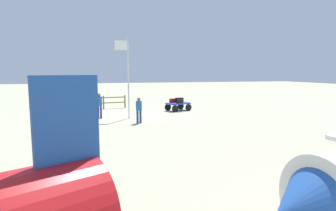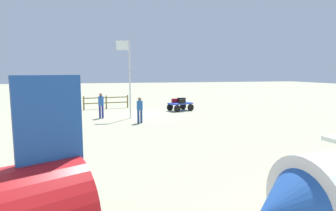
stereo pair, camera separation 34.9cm
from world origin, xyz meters
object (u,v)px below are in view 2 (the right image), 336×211
(worker_trailing, at_px, (101,103))
(worker_supervisor, at_px, (78,110))
(flagpole, at_px, (128,72))
(suitcase_dark, at_px, (182,101))
(worker_lead, at_px, (140,108))
(suitcase_tan, at_px, (181,100))
(signboard, at_px, (56,111))
(suitcase_navy, at_px, (175,101))
(luggage_cart, at_px, (180,105))

(worker_trailing, distance_m, worker_supervisor, 2.76)
(worker_trailing, xyz_separation_m, flagpole, (-1.86, 0.46, 2.15))
(suitcase_dark, relative_size, flagpole, 0.10)
(worker_lead, xyz_separation_m, worker_supervisor, (3.68, -0.02, 0.00))
(suitcase_tan, relative_size, signboard, 0.46)
(signboard, bearing_deg, suitcase_dark, -152.19)
(suitcase_dark, distance_m, worker_lead, 5.87)
(suitcase_navy, xyz_separation_m, worker_lead, (3.68, 4.89, 0.14))
(worker_supervisor, xyz_separation_m, signboard, (1.13, 0.45, 0.03))
(worker_supervisor, height_order, flagpole, flagpole)
(luggage_cart, xyz_separation_m, worker_lead, (4.00, 4.62, 0.50))
(worker_supervisor, distance_m, flagpole, 4.36)
(suitcase_navy, height_order, worker_supervisor, worker_supervisor)
(suitcase_dark, relative_size, signboard, 0.35)
(suitcase_tan, xyz_separation_m, worker_trailing, (6.52, 2.40, 0.19))
(suitcase_navy, relative_size, suitcase_tan, 0.92)
(luggage_cart, height_order, flagpole, flagpole)
(luggage_cart, height_order, suitcase_tan, suitcase_tan)
(suitcase_dark, xyz_separation_m, flagpole, (4.54, 2.28, 2.36))
(luggage_cart, bearing_deg, worker_supervisor, 30.90)
(luggage_cart, relative_size, suitcase_dark, 4.24)
(suitcase_navy, bearing_deg, flagpole, 35.11)
(worker_trailing, height_order, signboard, worker_trailing)
(worker_supervisor, bearing_deg, luggage_cart, -149.10)
(suitcase_dark, distance_m, worker_trailing, 6.65)
(worker_trailing, distance_m, flagpole, 2.88)
(worker_lead, xyz_separation_m, worker_trailing, (2.34, -2.43, 0.08))
(suitcase_tan, bearing_deg, worker_trailing, 20.17)
(suitcase_navy, relative_size, flagpole, 0.12)
(flagpole, bearing_deg, suitcase_tan, -148.46)
(worker_trailing, bearing_deg, flagpole, 165.99)
(worker_lead, xyz_separation_m, flagpole, (0.48, -1.97, 2.23))
(suitcase_tan, distance_m, worker_lead, 6.38)
(suitcase_dark, bearing_deg, luggage_cart, -81.59)
(suitcase_dark, bearing_deg, worker_supervisor, 28.64)
(suitcase_tan, xyz_separation_m, flagpole, (4.66, 2.86, 2.33))
(luggage_cart, xyz_separation_m, suitcase_dark, (-0.06, 0.37, 0.36))
(suitcase_navy, height_order, signboard, signboard)
(suitcase_navy, bearing_deg, signboard, 32.07)
(luggage_cart, height_order, suitcase_navy, suitcase_navy)
(signboard, bearing_deg, worker_lead, -174.87)
(suitcase_dark, distance_m, worker_supervisor, 8.82)
(suitcase_navy, xyz_separation_m, signboard, (8.50, 5.32, 0.17))
(suitcase_dark, distance_m, signboard, 10.03)
(worker_lead, xyz_separation_m, signboard, (4.82, 0.43, 0.03))
(luggage_cart, bearing_deg, signboard, 29.81)
(worker_supervisor, bearing_deg, suitcase_navy, -146.52)
(worker_lead, relative_size, worker_supervisor, 1.00)
(worker_trailing, bearing_deg, worker_supervisor, 60.89)
(suitcase_dark, xyz_separation_m, worker_supervisor, (7.74, 4.23, 0.14))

